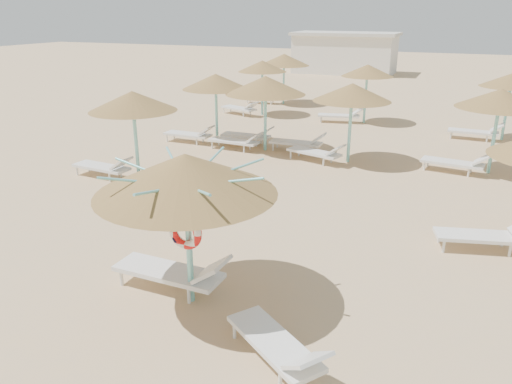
% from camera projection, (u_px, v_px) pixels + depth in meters
% --- Properties ---
extents(ground, '(120.00, 120.00, 0.00)m').
position_uv_depth(ground, '(209.00, 295.00, 9.16)').
color(ground, tan).
rests_on(ground, ground).
extents(main_palapa, '(3.06, 3.06, 2.74)m').
position_uv_depth(main_palapa, '(186.00, 175.00, 8.17)').
color(main_palapa, '#7EDAD8').
rests_on(main_palapa, ground).
extents(lounger_main_a, '(2.25, 0.72, 0.81)m').
position_uv_depth(lounger_main_a, '(175.00, 272.00, 9.18)').
color(lounger_main_a, white).
rests_on(lounger_main_a, ground).
extents(lounger_main_b, '(1.93, 1.60, 0.71)m').
position_uv_depth(lounger_main_b, '(279.00, 345.00, 7.24)').
color(lounger_main_b, white).
rests_on(lounger_main_b, ground).
extents(palapa_field, '(20.00, 17.64, 2.72)m').
position_uv_depth(palapa_field, '(374.00, 91.00, 17.26)').
color(palapa_field, '#7EDAD8').
rests_on(palapa_field, ground).
extents(service_hut, '(8.40, 4.40, 3.25)m').
position_uv_depth(service_hut, '(345.00, 53.00, 41.06)').
color(service_hut, silver).
rests_on(service_hut, ground).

